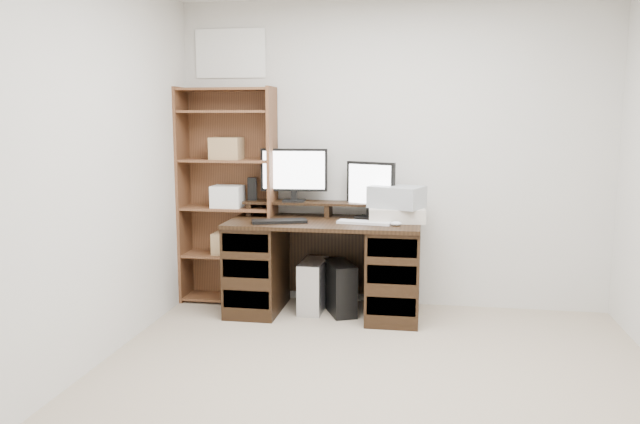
% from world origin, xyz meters
% --- Properties ---
extents(room, '(3.54, 4.04, 2.54)m').
position_xyz_m(room, '(-0.00, 0.00, 1.25)').
color(room, tan).
rests_on(room, ground).
extents(desk, '(1.50, 0.70, 0.75)m').
position_xyz_m(desk, '(-0.50, 1.64, 0.39)').
color(desk, black).
rests_on(desk, ground).
extents(riser_shelf, '(1.40, 0.22, 0.12)m').
position_xyz_m(riser_shelf, '(-0.50, 1.85, 0.84)').
color(riser_shelf, black).
rests_on(riser_shelf, desk).
extents(monitor_wide, '(0.55, 0.15, 0.43)m').
position_xyz_m(monitor_wide, '(-0.78, 1.84, 1.11)').
color(monitor_wide, black).
rests_on(monitor_wide, riser_shelf).
extents(monitor_small, '(0.40, 0.22, 0.45)m').
position_xyz_m(monitor_small, '(-0.15, 1.81, 1.00)').
color(monitor_small, black).
rests_on(monitor_small, desk).
extents(speaker, '(0.09, 0.09, 0.19)m').
position_xyz_m(speaker, '(-1.15, 1.87, 0.96)').
color(speaker, black).
rests_on(speaker, riser_shelf).
extents(keyboard_black, '(0.44, 0.26, 0.02)m').
position_xyz_m(keyboard_black, '(-0.83, 1.48, 0.76)').
color(keyboard_black, black).
rests_on(keyboard_black, desk).
extents(keyboard_white, '(0.42, 0.18, 0.02)m').
position_xyz_m(keyboard_white, '(-0.18, 1.55, 0.76)').
color(keyboard_white, silver).
rests_on(keyboard_white, desk).
extents(mouse, '(0.09, 0.06, 0.03)m').
position_xyz_m(mouse, '(0.07, 1.49, 0.77)').
color(mouse, silver).
rests_on(mouse, desk).
extents(printer, '(0.46, 0.36, 0.11)m').
position_xyz_m(printer, '(0.06, 1.71, 0.80)').
color(printer, beige).
rests_on(printer, desk).
extents(basket, '(0.47, 0.41, 0.17)m').
position_xyz_m(basket, '(0.06, 1.71, 0.94)').
color(basket, '#9AA0A5').
rests_on(basket, printer).
extents(tower_silver, '(0.20, 0.41, 0.41)m').
position_xyz_m(tower_silver, '(-0.60, 1.69, 0.20)').
color(tower_silver, '#BBBDC2').
rests_on(tower_silver, ground).
extents(tower_black, '(0.32, 0.44, 0.41)m').
position_xyz_m(tower_black, '(-0.38, 1.66, 0.20)').
color(tower_black, black).
rests_on(tower_black, ground).
extents(bookshelf, '(0.80, 0.30, 1.80)m').
position_xyz_m(bookshelf, '(-1.35, 1.86, 0.92)').
color(bookshelf, brown).
rests_on(bookshelf, ground).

